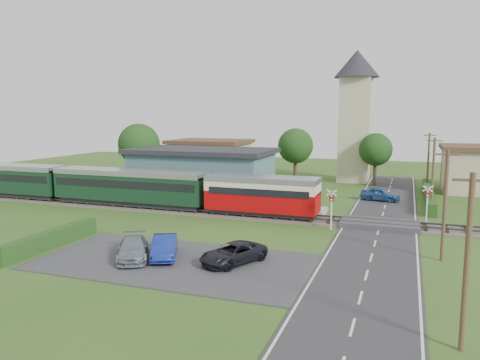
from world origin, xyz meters
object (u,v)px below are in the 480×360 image
(car_park_blue, at_px, (164,247))
(pedestrian_far, at_px, (141,189))
(church_tower, at_px, (356,106))
(house_west, at_px, (210,158))
(station_building, at_px, (202,172))
(crossing_signal_far, at_px, (427,199))
(crossing_signal_near, at_px, (331,203))
(car_on_road, at_px, (380,194))
(car_park_silver, at_px, (133,249))
(equipment_hut, at_px, (112,183))
(car_park_dark, at_px, (233,253))
(house_east, at_px, (480,169))
(pedestrian_near, at_px, (231,195))
(train, at_px, (103,184))

(car_park_blue, relative_size, pedestrian_far, 2.23)
(church_tower, height_order, house_west, church_tower)
(station_building, relative_size, crossing_signal_far, 4.88)
(crossing_signal_near, bearing_deg, crossing_signal_far, 33.69)
(car_on_road, distance_m, car_park_silver, 29.64)
(crossing_signal_far, xyz_separation_m, pedestrian_far, (-27.99, 0.68, -0.75))
(church_tower, bearing_deg, house_west, -171.47)
(church_tower, distance_m, crossing_signal_near, 29.57)
(church_tower, distance_m, car_park_blue, 41.28)
(house_west, relative_size, crossing_signal_near, 3.30)
(crossing_signal_near, xyz_separation_m, car_park_blue, (-8.83, -11.08, -1.37))
(crossing_signal_near, distance_m, car_on_road, 14.72)
(house_west, height_order, car_on_road, house_west)
(car_park_blue, bearing_deg, station_building, 84.00)
(church_tower, relative_size, house_west, 1.63)
(equipment_hut, xyz_separation_m, station_building, (8.00, 5.79, 0.95))
(station_building, height_order, car_park_dark, station_building)
(car_park_silver, xyz_separation_m, pedestrian_far, (-10.23, 17.50, 0.66))
(house_east, xyz_separation_m, crossing_signal_far, (-6.40, -19.61, -0.66))
(crossing_signal_far, bearing_deg, car_on_road, 113.91)
(station_building, xyz_separation_m, pedestrian_near, (5.65, -5.47, -1.43))
(house_east, height_order, crossing_signal_near, house_east)
(crossing_signal_far, distance_m, car_on_road, 10.54)
(equipment_hut, bearing_deg, station_building, 35.92)
(train, bearing_deg, crossing_signal_far, 4.49)
(car_park_blue, xyz_separation_m, car_park_silver, (-1.74, -0.95, -0.04))
(train, xyz_separation_m, house_west, (1.87, 23.00, 0.61))
(car_on_road, relative_size, pedestrian_near, 2.48)
(station_building, distance_m, car_on_road, 19.69)
(train, bearing_deg, station_building, 52.64)
(car_on_road, bearing_deg, car_park_dark, 175.48)
(car_park_dark, bearing_deg, house_west, 141.10)
(crossing_signal_far, distance_m, car_park_dark, 19.36)
(station_building, xyz_separation_m, train, (-6.87, -8.99, -0.52))
(car_park_silver, xyz_separation_m, pedestrian_near, (-0.19, 17.96, 0.53))
(house_east, distance_m, car_on_road, 14.78)
(pedestrian_far, bearing_deg, car_on_road, -68.84)
(station_building, distance_m, crossing_signal_near, 19.98)
(crossing_signal_far, bearing_deg, car_park_dark, -126.46)
(equipment_hut, relative_size, crossing_signal_far, 0.78)
(house_west, relative_size, pedestrian_far, 5.75)
(house_west, bearing_deg, car_on_road, -24.41)
(church_tower, height_order, pedestrian_near, church_tower)
(car_on_road, bearing_deg, station_building, 110.23)
(house_east, bearing_deg, crossing_signal_near, -119.13)
(house_east, bearing_deg, car_on_road, -136.59)
(station_building, relative_size, church_tower, 0.91)
(equipment_hut, distance_m, church_tower, 33.48)
(station_building, height_order, train, station_building)
(house_west, xyz_separation_m, car_park_blue, (12.57, -36.49, -2.02))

